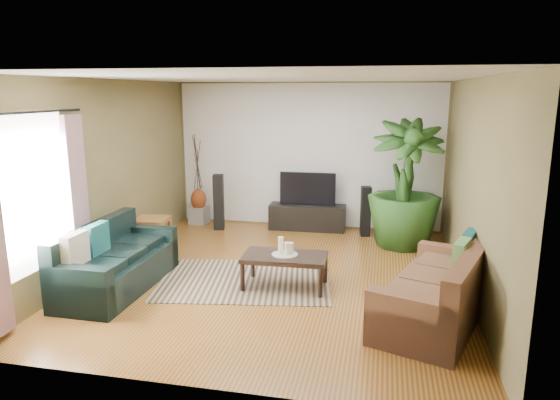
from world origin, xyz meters
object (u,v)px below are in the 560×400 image
(sofa_right, at_px, (436,283))
(vase, at_px, (199,199))
(side_table, at_px, (152,234))
(speaker_left, at_px, (219,202))
(coffee_table, at_px, (285,271))
(speaker_right, at_px, (366,211))
(pedestal, at_px, (199,215))
(television, at_px, (308,189))
(sofa_left, at_px, (118,257))
(tv_stand, at_px, (307,217))
(potted_plant, at_px, (405,184))

(sofa_right, relative_size, vase, 4.80)
(side_table, bearing_deg, speaker_left, 66.64)
(coffee_table, height_order, speaker_right, speaker_right)
(speaker_right, height_order, pedestal, speaker_right)
(coffee_table, distance_m, television, 2.91)
(speaker_right, distance_m, pedestal, 3.23)
(side_table, bearing_deg, vase, 86.28)
(speaker_right, height_order, side_table, speaker_right)
(television, xyz_separation_m, side_table, (-2.25, -1.78, -0.50))
(speaker_right, height_order, vase, speaker_right)
(pedestal, xyz_separation_m, vase, (0.00, 0.00, 0.31))
(sofa_left, relative_size, tv_stand, 1.37)
(sofa_left, bearing_deg, speaker_right, -44.04)
(tv_stand, xyz_separation_m, vase, (-2.14, 0.00, 0.24))
(potted_plant, bearing_deg, pedestal, 170.01)
(speaker_left, bearing_deg, television, -1.76)
(speaker_left, bearing_deg, side_table, -126.07)
(sofa_right, distance_m, coffee_table, 1.93)
(sofa_left, bearing_deg, coffee_table, -77.19)
(vase, bearing_deg, television, 0.00)
(coffee_table, xyz_separation_m, potted_plant, (1.56, 2.18, 0.83))
(tv_stand, xyz_separation_m, speaker_left, (-1.62, -0.31, 0.28))
(speaker_left, relative_size, vase, 2.46)
(sofa_right, bearing_deg, potted_plant, -154.79)
(speaker_right, xyz_separation_m, vase, (-3.21, 0.21, 0.03))
(side_table, bearing_deg, sofa_left, -79.97)
(coffee_table, relative_size, speaker_right, 1.22)
(speaker_left, height_order, potted_plant, potted_plant)
(pedestal, distance_m, side_table, 1.78)
(sofa_right, height_order, coffee_table, sofa_right)
(speaker_left, height_order, side_table, speaker_left)
(sofa_right, distance_m, potted_plant, 2.83)
(speaker_right, height_order, potted_plant, potted_plant)
(coffee_table, distance_m, potted_plant, 2.81)
(coffee_table, relative_size, television, 1.05)
(speaker_right, relative_size, potted_plant, 0.42)
(sofa_right, height_order, speaker_left, speaker_left)
(sofa_left, height_order, speaker_left, speaker_left)
(sofa_right, xyz_separation_m, tv_stand, (-1.98, 3.42, -0.19))
(potted_plant, bearing_deg, vase, 170.01)
(side_table, bearing_deg, television, 38.26)
(pedestal, xyz_separation_m, side_table, (-0.12, -1.78, 0.11))
(television, distance_m, side_table, 2.91)
(pedestal, bearing_deg, speaker_right, -3.73)
(coffee_table, xyz_separation_m, vase, (-2.28, 2.86, 0.25))
(sofa_right, xyz_separation_m, speaker_left, (-3.60, 3.11, 0.09))
(sofa_left, distance_m, side_table, 1.58)
(tv_stand, distance_m, speaker_right, 1.11)
(tv_stand, bearing_deg, sofa_left, -122.38)
(tv_stand, bearing_deg, speaker_right, -12.65)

